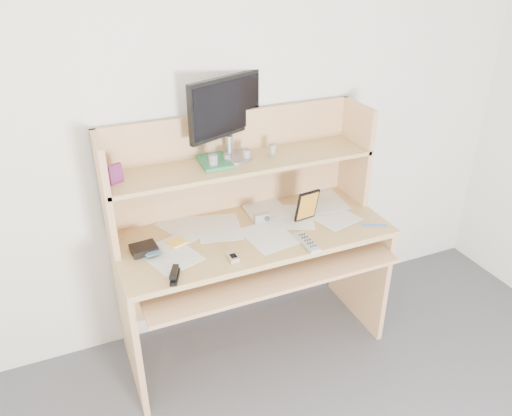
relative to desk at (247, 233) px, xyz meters
name	(u,v)px	position (x,y,z in m)	size (l,w,h in m)	color
back_wall	(229,119)	(0.00, 0.24, 0.56)	(3.60, 0.04, 2.50)	silver
desk	(247,233)	(0.00, 0.00, 0.00)	(1.40, 0.70, 1.30)	tan
paper_clutter	(253,231)	(0.00, -0.08, 0.06)	(1.32, 0.54, 0.01)	silver
keyboard	(290,248)	(0.17, -0.18, -0.03)	(0.42, 0.23, 0.03)	black
tv_remote	(307,242)	(0.19, -0.31, 0.07)	(0.05, 0.19, 0.02)	#AEADA8
flip_phone	(233,256)	(-0.19, -0.28, 0.07)	(0.05, 0.09, 0.02)	silver
stapler	(175,274)	(-0.48, -0.32, 0.08)	(0.03, 0.12, 0.04)	black
wallet	(144,249)	(-0.56, -0.06, 0.08)	(0.12, 0.10, 0.03)	black
sticky_note_pad	(177,242)	(-0.39, -0.04, 0.06)	(0.08, 0.08, 0.01)	yellow
digital_camera	(262,218)	(0.07, -0.02, 0.09)	(0.08, 0.03, 0.05)	#ABAAAD
game_case	(307,206)	(0.30, -0.10, 0.15)	(0.13, 0.01, 0.18)	black
blue_pen	(374,225)	(0.60, -0.28, 0.07)	(0.01, 0.01, 0.13)	blue
card_box	(115,174)	(-0.63, 0.06, 0.43)	(0.07, 0.02, 0.09)	maroon
shelf_book	(215,162)	(-0.14, 0.09, 0.40)	(0.15, 0.20, 0.02)	#35864F
chip_stack_a	(246,155)	(0.03, 0.07, 0.42)	(0.04, 0.04, 0.06)	black
chip_stack_b	(213,162)	(-0.16, 0.04, 0.42)	(0.04, 0.04, 0.07)	white
chip_stack_c	(227,158)	(-0.07, 0.08, 0.41)	(0.04, 0.04, 0.05)	black
chip_stack_d	(272,150)	(0.18, 0.08, 0.42)	(0.04, 0.04, 0.06)	white
monitor	(227,115)	(-0.03, 0.16, 0.61)	(0.45, 0.25, 0.41)	#9A9A9E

